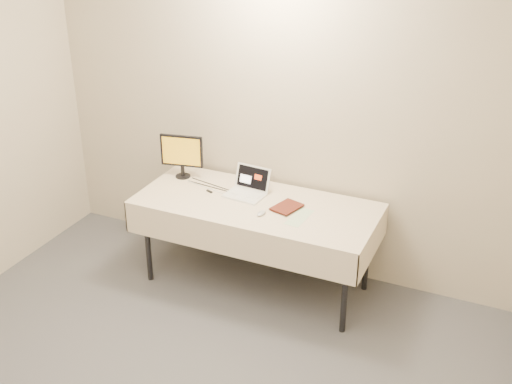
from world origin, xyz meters
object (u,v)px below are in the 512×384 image
at_px(monitor, 182,153).
at_px(laptop, 248,188).
at_px(book, 278,192).
at_px(table, 256,210).

bearing_deg(monitor, laptop, -17.33).
height_order(laptop, monitor, monitor).
bearing_deg(book, monitor, -173.11).
distance_m(laptop, book, 0.31).
distance_m(laptop, monitor, 0.65).
xyz_separation_m(table, laptop, (-0.12, 0.12, 0.11)).
bearing_deg(table, laptop, 136.05).
height_order(monitor, book, monitor).
bearing_deg(table, book, 11.25).
bearing_deg(monitor, book, -20.68).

